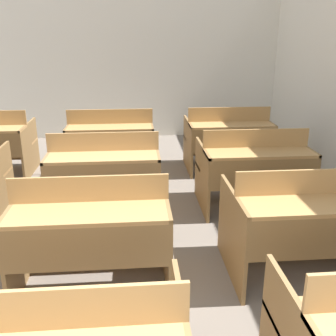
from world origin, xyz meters
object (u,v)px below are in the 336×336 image
bench_second_right (304,221)px  bench_back_right (228,138)px  bench_third_right (253,168)px  bench_second_center (93,230)px  bench_third_center (105,172)px  bench_back_center (111,141)px

bench_second_right → bench_back_right: 2.55m
bench_second_right → bench_third_right: size_ratio=1.00×
bench_second_center → bench_third_center: same height
bench_back_center → bench_back_right: bearing=0.5°
bench_third_center → bench_back_center: same height
bench_second_center → bench_back_right: same height
bench_second_right → bench_third_center: 2.04m
bench_second_right → bench_third_right: 1.27m
bench_third_center → bench_back_center: (-0.00, 1.26, 0.00)m
bench_second_center → bench_second_right: bearing=-0.0°
bench_third_center → bench_back_center: 1.26m
bench_second_right → bench_third_right: (-0.02, 1.27, 0.00)m
bench_third_right → bench_back_right: same height
bench_second_center → bench_third_right: bearing=38.7°
bench_back_right → bench_back_center: bearing=-179.5°
bench_second_right → bench_back_center: (-1.60, 2.53, 0.00)m
bench_third_center → bench_back_right: size_ratio=1.00×
bench_third_right → bench_back_right: size_ratio=1.00×
bench_second_right → bench_third_center: size_ratio=1.00×
bench_third_right → bench_third_center: bearing=-179.8°
bench_second_right → bench_back_center: same height
bench_back_center → bench_second_right: bearing=-57.7°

